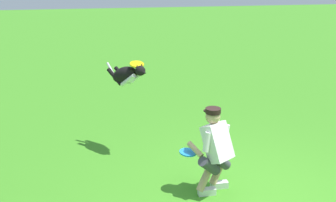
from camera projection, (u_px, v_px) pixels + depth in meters
The scene contains 5 objects.
ground_plane at pixel (254, 202), 5.57m from camera, with size 60.00×60.00×0.00m, color #408E23.
person at pixel (215, 149), 5.63m from camera, with size 0.71×0.54×1.29m.
dog at pixel (127, 75), 6.80m from camera, with size 0.67×0.82×0.48m.
frisbee_flying at pixel (137, 64), 6.62m from camera, with size 0.24×0.24×0.02m, color yellow.
frisbee_held at pixel (188, 152), 5.71m from camera, with size 0.25×0.25×0.02m, color #238BE8.
Camera 1 is at (2.12, 4.50, 3.13)m, focal length 42.02 mm.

